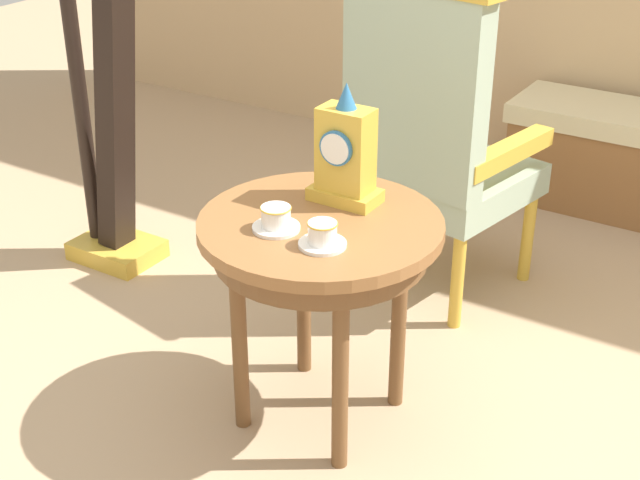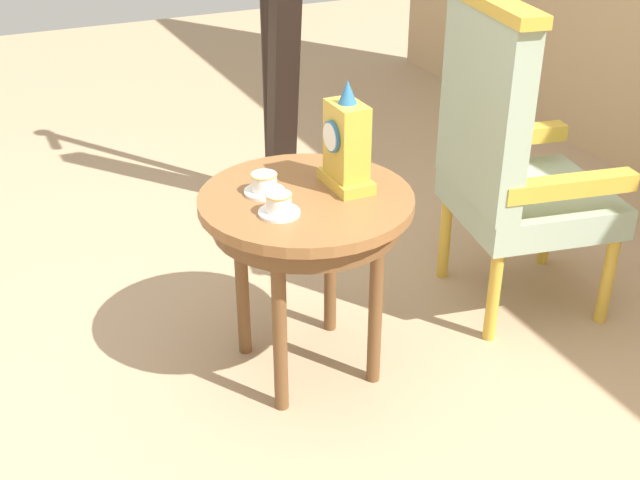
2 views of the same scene
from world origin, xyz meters
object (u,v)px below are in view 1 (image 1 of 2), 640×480
window_bench (638,163)px  harp (103,66)px  teacup_right (322,236)px  side_table (321,247)px  mantel_clock (345,155)px  armchair (432,137)px  teacup_left (276,219)px

window_bench → harp: bearing=-135.8°
teacup_right → harp: 1.33m
side_table → window_bench: (0.39, 1.88, -0.33)m
mantel_clock → armchair: size_ratio=0.29×
teacup_left → window_bench: size_ratio=0.12×
teacup_right → window_bench: (0.31, 2.00, -0.44)m
teacup_left → teacup_right: (0.15, -0.01, -0.00)m
mantel_clock → window_bench: size_ratio=0.31×
mantel_clock → side_table: bearing=-86.9°
harp → teacup_left: bearing=-25.0°
mantel_clock → window_bench: (0.40, 1.74, -0.54)m
armchair → teacup_right: bearing=-81.2°
armchair → window_bench: size_ratio=1.06×
teacup_left → teacup_right: bearing=-5.5°
mantel_clock → teacup_right: bearing=-70.9°
window_bench → teacup_left: bearing=-103.0°
mantel_clock → armchair: 0.69m
mantel_clock → harp: bearing=167.3°
teacup_right → mantel_clock: bearing=109.1°
mantel_clock → harp: size_ratio=0.18×
side_table → mantel_clock: 0.25m
teacup_right → mantel_clock: size_ratio=0.36×
teacup_left → window_bench: bearing=77.0°
side_table → window_bench: side_table is taller
teacup_right → harp: size_ratio=0.06×
side_table → teacup_left: bearing=-122.2°
teacup_right → armchair: armchair is taller
side_table → armchair: armchair is taller
teacup_left → mantel_clock: size_ratio=0.37×
side_table → armchair: size_ratio=0.57×
side_table → teacup_left: size_ratio=5.26×
mantel_clock → armchair: armchair is taller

